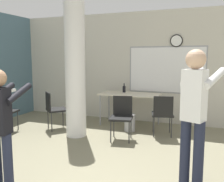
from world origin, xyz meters
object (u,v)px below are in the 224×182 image
object	(u,v)px
folding_table	(130,96)
chair_near_pillar	(54,107)
bottle_on_table	(124,89)
chair_by_left_wall	(2,109)
person_playing_side	(195,109)
chair_table_right	(163,112)
person_playing_front	(1,123)
chair_table_front	(122,114)

from	to	relation	value
folding_table	chair_near_pillar	world-z (taller)	chair_near_pillar
bottle_on_table	chair_by_left_wall	bearing A→B (deg)	-143.13
bottle_on_table	folding_table	bearing A→B (deg)	-40.39
person_playing_side	chair_by_left_wall	bearing A→B (deg)	165.54
chair_table_right	person_playing_front	distance (m)	3.31
chair_table_right	person_playing_front	world-z (taller)	person_playing_front
chair_by_left_wall	chair_table_right	bearing A→B (deg)	15.48
chair_table_front	person_playing_front	world-z (taller)	person_playing_front
chair_near_pillar	person_playing_side	size ratio (longest dim) A/B	0.50
folding_table	person_playing_front	distance (m)	3.62
bottle_on_table	person_playing_front	xyz separation A→B (m)	(-0.28, -3.76, 0.03)
bottle_on_table	chair_table_right	xyz separation A→B (m)	(1.11, -0.78, -0.35)
folding_table	person_playing_front	bearing A→B (deg)	-97.61
person_playing_front	chair_by_left_wall	bearing A→B (deg)	134.80
chair_near_pillar	chair_table_right	xyz separation A→B (m)	(2.42, 0.38, 0.00)
bottle_on_table	chair_table_front	world-z (taller)	bottle_on_table
folding_table	chair_table_front	distance (m)	1.13
bottle_on_table	chair_near_pillar	size ratio (longest dim) A/B	0.26
folding_table	person_playing_side	bearing A→B (deg)	-58.16
chair_table_right	chair_table_front	world-z (taller)	same
chair_by_left_wall	person_playing_side	world-z (taller)	person_playing_side
person_playing_side	person_playing_front	distance (m)	2.32
chair_near_pillar	chair_by_left_wall	distance (m)	1.13
folding_table	person_playing_side	xyz separation A→B (m)	(1.62, -2.61, 0.31)
person_playing_side	folding_table	bearing A→B (deg)	121.84
chair_by_left_wall	person_playing_side	xyz separation A→B (m)	(4.12, -1.06, 0.52)
chair_by_left_wall	person_playing_side	distance (m)	4.29
person_playing_side	chair_near_pillar	bearing A→B (deg)	152.63
chair_near_pillar	chair_table_right	bearing A→B (deg)	8.95
folding_table	chair_by_left_wall	world-z (taller)	chair_by_left_wall
chair_table_right	person_playing_side	bearing A→B (deg)	-70.38
person_playing_front	chair_table_front	bearing A→B (deg)	75.43
chair_by_left_wall	person_playing_front	size ratio (longest dim) A/B	0.57
chair_table_front	person_playing_front	distance (m)	2.60
bottle_on_table	chair_table_right	distance (m)	1.40
chair_table_right	chair_table_front	size ratio (longest dim) A/B	1.00
bottle_on_table	chair_table_right	bearing A→B (deg)	-35.03
bottle_on_table	chair_by_left_wall	world-z (taller)	bottle_on_table
folding_table	person_playing_side	distance (m)	3.09
person_playing_front	chair_near_pillar	bearing A→B (deg)	111.79
bottle_on_table	chair_table_front	bearing A→B (deg)	-73.75
person_playing_front	chair_table_right	bearing A→B (deg)	65.06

